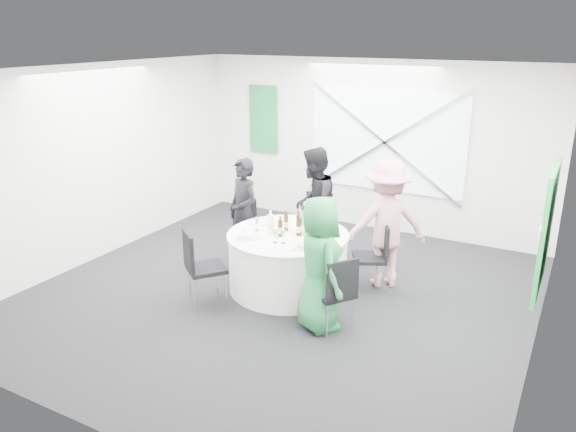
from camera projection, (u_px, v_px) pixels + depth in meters
The scene contains 44 objects.
floor at pixel (281, 294), 7.22m from camera, with size 6.00×6.00×0.00m, color black.
ceiling at pixel (280, 70), 6.33m from camera, with size 6.00×6.00×0.00m, color white.
wall_back at pixel (369, 146), 9.27m from camera, with size 6.00×6.00×0.00m, color silver.
wall_front at pixel (88, 283), 4.28m from camera, with size 6.00×6.00×0.00m, color silver.
wall_left at pixel (100, 162), 8.13m from camera, with size 6.00×6.00×0.00m, color silver.
wall_right at pixel (551, 230), 5.42m from camera, with size 6.00×6.00×0.00m, color silver.
window_panel at pixel (386, 142), 9.07m from camera, with size 2.60×0.03×1.60m, color silver.
window_brace_a at pixel (385, 142), 9.04m from camera, with size 0.05×0.05×3.16m, color silver.
window_brace_b at pixel (385, 142), 9.04m from camera, with size 0.05×0.05×3.16m, color silver.
green_banner at pixel (263, 119), 10.04m from camera, with size 0.55×0.04×1.20m, color #167132.
green_sign at pixel (547, 230), 6.01m from camera, with size 0.05×1.20×1.40m, color #1A9236.
banquet_table at pixel (288, 261), 7.27m from camera, with size 1.56×1.56×0.76m.
chair_back at pixel (317, 220), 8.33m from camera, with size 0.48×0.49×0.94m.
chair_back_left at pixel (248, 226), 8.20m from camera, with size 0.54×0.54×0.86m.
chair_back_right at pixel (376, 251), 7.20m from camera, with size 0.55×0.55×0.90m.
chair_front_right at pixel (337, 289), 6.17m from camera, with size 0.57×0.57×0.90m.
chair_front_left at pixel (199, 262), 6.77m from camera, with size 0.61×0.61×0.96m.
person_man_back_left at pixel (243, 212), 7.95m from camera, with size 0.56×0.37×1.55m, color black.
person_man_back at pixel (314, 205), 8.07m from camera, with size 0.81×0.45×1.67m, color black.
person_woman_pink at pixel (386, 224), 7.24m from camera, with size 1.09×0.51×1.69m, color #CB838D.
person_woman_green at pixel (319, 264), 6.20m from camera, with size 0.76×0.49×1.55m, color #23813F.
plate_back at pixel (313, 222), 7.56m from camera, with size 0.29×0.29×0.01m.
plate_back_left at pixel (268, 222), 7.54m from camera, with size 0.29×0.29×0.01m.
plate_back_right at pixel (326, 231), 7.21m from camera, with size 0.25×0.25×0.04m.
plate_front_right at pixel (305, 246), 6.69m from camera, with size 0.28×0.28×0.04m.
plate_front_left at pixel (248, 237), 7.01m from camera, with size 0.30×0.30×0.01m.
napkin at pixel (246, 236), 6.97m from camera, with size 0.19×0.13×0.05m, color white.
beer_bottle_a at pixel (286, 223), 7.24m from camera, with size 0.06×0.06×0.27m.
beer_bottle_b at pixel (298, 224), 7.19m from camera, with size 0.06×0.06×0.28m.
beer_bottle_c at pixel (298, 228), 7.05m from camera, with size 0.06×0.06×0.28m.
beer_bottle_d at pixel (280, 229), 7.03m from camera, with size 0.06×0.06×0.27m.
green_water_bottle at pixel (303, 226), 7.07m from camera, with size 0.08×0.08×0.30m.
clear_water_bottle at pixel (271, 224), 7.12m from camera, with size 0.08×0.08×0.31m.
wine_glass_a at pixel (311, 219), 7.33m from camera, with size 0.07×0.07×0.17m.
wine_glass_b at pixel (256, 221), 7.23m from camera, with size 0.07×0.07×0.17m.
wine_glass_c at pixel (304, 233), 6.81m from camera, with size 0.07×0.07×0.17m.
wine_glass_d at pixel (275, 233), 6.81m from camera, with size 0.07×0.07×0.17m.
wine_glass_e at pixel (283, 234), 6.79m from camera, with size 0.07×0.07×0.17m.
fork_a at pixel (244, 231), 7.24m from camera, with size 0.01×0.15×0.01m, color silver.
knife_a at pixel (247, 241), 6.88m from camera, with size 0.01×0.15×0.01m, color silver.
fork_b at pixel (281, 219), 7.68m from camera, with size 0.01×0.15×0.01m, color silver.
knife_b at pixel (255, 224), 7.49m from camera, with size 0.01×0.15×0.01m, color silver.
fork_c at pixel (291, 251), 6.60m from camera, with size 0.01×0.15×0.01m, color silver.
knife_c at pixel (316, 247), 6.70m from camera, with size 0.01×0.15×0.01m, color silver.
Camera 1 is at (3.20, -5.69, 3.25)m, focal length 35.00 mm.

